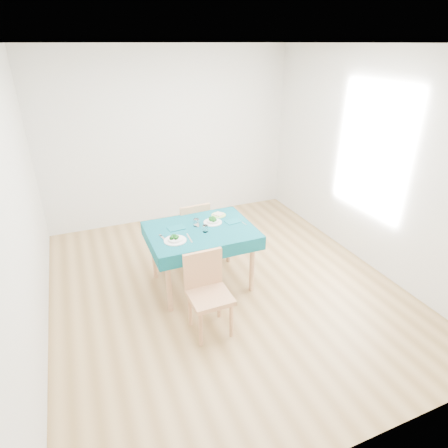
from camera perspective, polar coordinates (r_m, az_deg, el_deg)
name	(u,v)px	position (r m, az deg, el deg)	size (l,w,h in m)	color
room_shell	(224,182)	(4.05, 0.00, 6.35)	(4.02, 4.52, 2.73)	olive
table	(202,257)	(4.52, -3.44, -5.05)	(1.21, 0.92, 0.76)	#074A55
chair_near	(210,290)	(3.75, -2.19, -10.02)	(0.41, 0.45, 1.02)	tan
chair_far	(191,225)	(5.04, -5.07, -0.10)	(0.40, 0.44, 1.00)	tan
bowl_near	(175,238)	(4.09, -7.46, -2.12)	(0.25, 0.25, 0.07)	white
bowl_far	(213,220)	(4.47, -1.73, 0.58)	(0.22, 0.22, 0.07)	white
fork_near	(164,239)	(4.17, -9.13, -2.25)	(0.03, 0.20, 0.00)	silver
knife_near	(190,238)	(4.15, -5.27, -2.15)	(0.02, 0.22, 0.00)	silver
fork_far	(196,224)	(4.45, -4.22, -0.05)	(0.02, 0.16, 0.00)	silver
knife_far	(242,222)	(4.50, 2.78, 0.32)	(0.01, 0.19, 0.00)	silver
napkin_near	(176,228)	(4.38, -7.27, -0.63)	(0.19, 0.13, 0.01)	#0B535F
napkin_far	(233,222)	(4.50, 1.38, 0.38)	(0.18, 0.13, 0.01)	#0B535F
tumbler_center	(196,223)	(4.40, -4.24, 0.23)	(0.07, 0.07, 0.09)	white
tumbler_side	(205,229)	(4.26, -2.89, -0.70)	(0.06, 0.06, 0.08)	white
side_plate	(219,215)	(4.67, -0.83, 1.38)	(0.18, 0.18, 0.01)	#ABD869
bread_slice	(219,214)	(4.67, -0.83, 1.51)	(0.10, 0.10, 0.02)	beige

